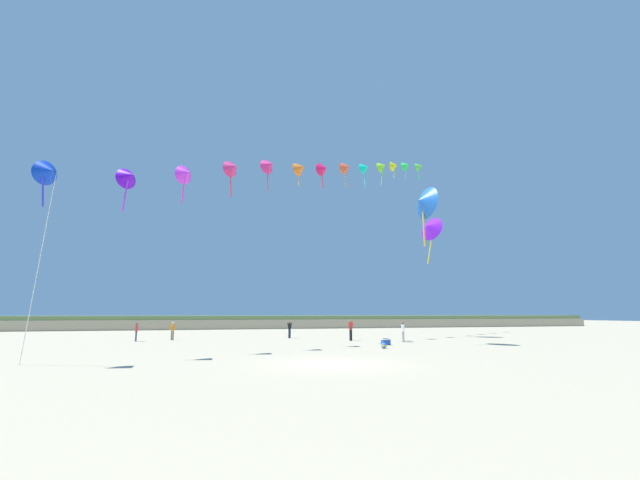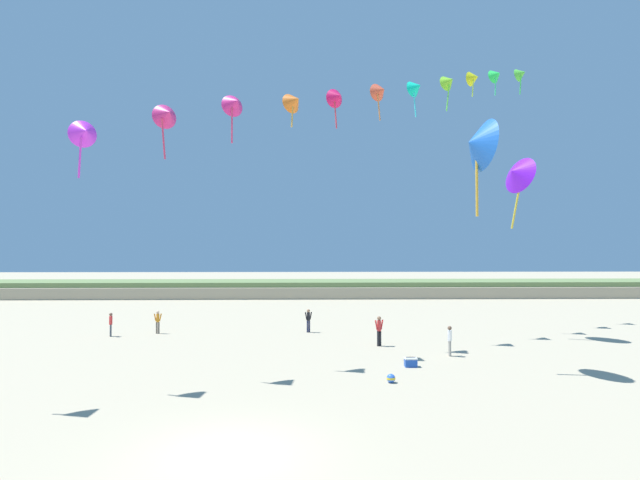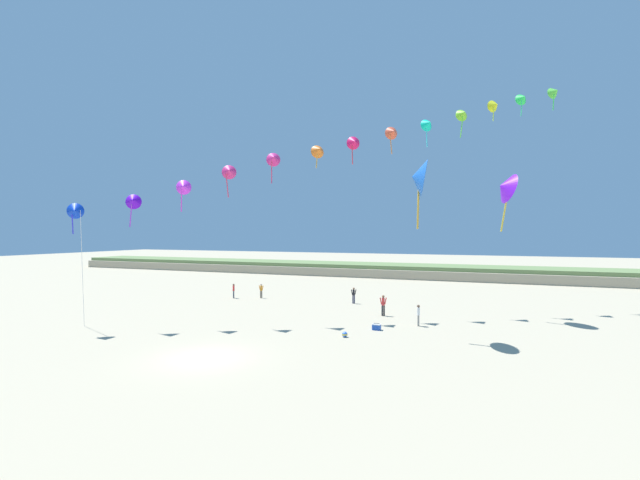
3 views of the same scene
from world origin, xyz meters
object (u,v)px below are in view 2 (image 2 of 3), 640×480
(large_kite_mid_trail, at_px, (477,144))
(person_far_right, at_px, (308,319))
(person_near_left, at_px, (450,339))
(beach_cooler, at_px, (411,362))
(beach_ball, at_px, (391,378))
(person_far_left, at_px, (379,329))
(person_mid_center, at_px, (158,320))
(person_near_right, at_px, (111,323))
(large_kite_low_lead, at_px, (516,173))

(large_kite_mid_trail, bearing_deg, person_far_right, 125.37)
(person_near_left, bearing_deg, beach_cooler, -137.13)
(beach_ball, bearing_deg, person_near_left, 52.62)
(person_far_right, relative_size, beach_cooler, 2.69)
(person_near_left, relative_size, person_far_left, 0.91)
(person_far_left, relative_size, large_kite_mid_trail, 0.37)
(person_mid_center, relative_size, beach_cooler, 2.60)
(person_far_right, bearing_deg, person_near_left, -46.90)
(person_near_right, bearing_deg, large_kite_mid_trail, -25.21)
(large_kite_low_lead, bearing_deg, person_near_right, 177.62)
(person_far_left, xyz_separation_m, person_far_right, (-4.04, 4.98, -0.09))
(person_near_left, bearing_deg, large_kite_low_lead, 42.80)
(person_mid_center, distance_m, beach_ball, 18.44)
(beach_ball, bearing_deg, person_mid_center, 136.37)
(person_near_left, xyz_separation_m, person_far_right, (-7.30, 7.80, -0.00))
(person_near_left, bearing_deg, person_near_right, 161.92)
(person_far_left, distance_m, large_kite_low_lead, 13.36)
(person_far_right, distance_m, large_kite_mid_trail, 16.36)
(large_kite_low_lead, height_order, beach_cooler, large_kite_low_lead)
(beach_ball, bearing_deg, beach_cooler, 63.34)
(person_far_left, relative_size, person_far_right, 1.10)
(person_near_left, relative_size, large_kite_low_lead, 0.32)
(person_near_left, distance_m, beach_ball, 6.51)
(beach_cooler, distance_m, beach_ball, 3.13)
(person_near_right, relative_size, beach_cooler, 2.59)
(beach_ball, bearing_deg, large_kite_mid_trail, 25.44)
(beach_cooler, bearing_deg, person_far_right, 115.22)
(large_kite_low_lead, distance_m, beach_cooler, 15.31)
(person_far_right, relative_size, beach_ball, 4.29)
(person_near_right, distance_m, large_kite_mid_trail, 24.42)
(person_far_left, xyz_separation_m, beach_cooler, (0.74, -5.17, -0.77))
(person_far_left, relative_size, large_kite_low_lead, 0.35)
(person_mid_center, distance_m, person_far_right, 9.97)
(person_near_left, distance_m, person_mid_center, 18.85)
(large_kite_low_lead, xyz_separation_m, beach_ball, (-9.80, -10.58, -10.20))
(person_near_left, relative_size, person_near_right, 1.04)
(person_mid_center, xyz_separation_m, person_far_left, (14.01, -4.74, 0.12))
(person_far_left, distance_m, beach_cooler, 5.28)
(person_near_left, xyz_separation_m, person_far_left, (-3.26, 2.83, 0.09))
(person_near_left, height_order, beach_ball, person_near_left)
(large_kite_mid_trail, distance_m, beach_cooler, 10.60)
(person_far_right, height_order, large_kite_low_lead, large_kite_low_lead)
(person_near_left, height_order, large_kite_low_lead, large_kite_low_lead)
(person_far_right, bearing_deg, person_mid_center, -178.66)
(large_kite_mid_trail, xyz_separation_m, beach_ball, (-4.35, -2.07, -10.19))
(large_kite_mid_trail, distance_m, beach_ball, 11.27)
(person_near_right, xyz_separation_m, beach_cooler, (17.41, -8.85, -0.65))
(person_far_left, xyz_separation_m, large_kite_mid_trail, (3.68, -5.90, 9.38))
(person_mid_center, xyz_separation_m, person_far_right, (9.96, 0.23, 0.03))
(person_far_right, height_order, beach_ball, person_far_right)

